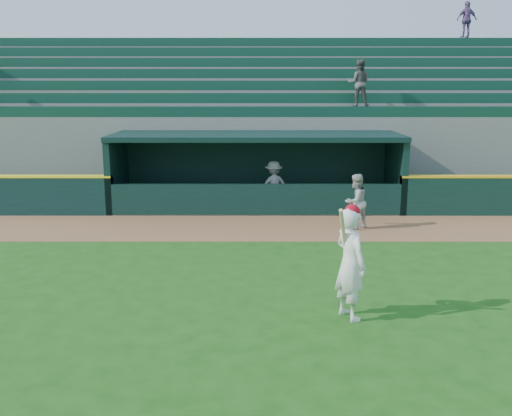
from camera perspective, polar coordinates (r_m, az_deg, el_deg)
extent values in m
plane|color=#1B4C13|center=(11.68, -0.01, -7.93)|extent=(120.00, 120.00, 0.00)
cube|color=brown|center=(16.36, 0.02, -1.98)|extent=(40.00, 3.00, 0.01)
imported|color=#A9A9A3|center=(16.35, 9.92, 0.64)|extent=(0.97, 0.94, 1.58)
imported|color=#A5A59F|center=(18.65, 1.78, 2.28)|extent=(1.16, 0.86, 1.60)
cube|color=slate|center=(19.08, 0.02, 0.13)|extent=(9.00, 2.60, 0.04)
cube|color=black|center=(19.44, -13.69, 3.39)|extent=(0.20, 2.60, 2.30)
cube|color=black|center=(19.43, 13.74, 3.38)|extent=(0.20, 2.60, 2.30)
cube|color=black|center=(20.17, 0.03, 4.05)|extent=(9.40, 0.20, 2.30)
cube|color=black|center=(18.73, 0.02, 7.21)|extent=(9.40, 2.80, 0.16)
cube|color=black|center=(17.79, 0.02, 0.82)|extent=(9.00, 0.16, 1.00)
cube|color=brown|center=(19.82, 0.03, 1.27)|extent=(8.40, 0.45, 0.10)
cube|color=slate|center=(20.64, 0.03, 5.09)|extent=(34.00, 0.85, 2.91)
cube|color=#0F3828|center=(20.39, 0.03, 9.62)|extent=(34.00, 0.60, 0.36)
cube|color=slate|center=(21.46, 0.03, 5.97)|extent=(34.00, 0.85, 3.36)
cube|color=#0F3828|center=(21.22, 0.03, 10.94)|extent=(34.00, 0.60, 0.36)
cube|color=slate|center=(22.29, 0.03, 6.79)|extent=(34.00, 0.85, 3.81)
cube|color=#0F3828|center=(22.06, 0.03, 12.16)|extent=(34.00, 0.60, 0.36)
cube|color=slate|center=(23.11, 0.03, 7.54)|extent=(34.00, 0.85, 4.26)
cube|color=#0F3828|center=(22.92, 0.03, 13.28)|extent=(34.00, 0.60, 0.36)
cube|color=slate|center=(23.94, 0.04, 8.25)|extent=(34.00, 0.85, 4.71)
cube|color=#0F3828|center=(23.78, 0.04, 14.33)|extent=(34.00, 0.60, 0.36)
cube|color=slate|center=(24.78, 0.04, 8.90)|extent=(34.00, 0.85, 5.16)
cube|color=#0F3828|center=(24.65, 0.04, 15.30)|extent=(34.00, 0.60, 0.36)
cube|color=slate|center=(25.61, 0.04, 9.52)|extent=(34.00, 0.85, 5.61)
cube|color=#0F3828|center=(25.53, 0.04, 16.21)|extent=(34.00, 0.60, 0.36)
cube|color=slate|center=(26.19, 0.04, 9.58)|extent=(34.50, 0.30, 5.61)
imported|color=#494949|center=(20.69, 10.25, 12.20)|extent=(0.85, 0.70, 1.61)
imported|color=#76518C|center=(27.15, 20.33, 17.24)|extent=(0.94, 0.51, 1.53)
imported|color=white|center=(10.05, 9.40, -5.50)|extent=(0.76, 0.86, 1.98)
sphere|color=#AB0917|center=(9.81, 9.59, -0.37)|extent=(0.27, 0.27, 0.27)
cylinder|color=#D8BA8A|center=(9.62, 8.69, -1.99)|extent=(0.24, 0.50, 0.76)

